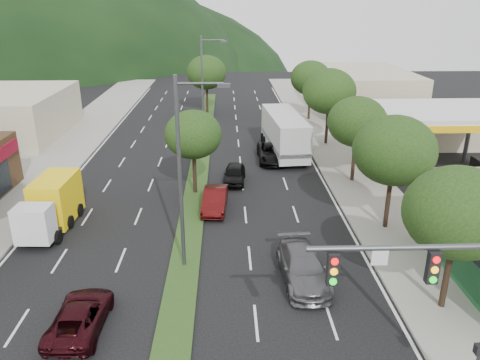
{
  "coord_description": "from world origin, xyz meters",
  "views": [
    {
      "loc": [
        2.27,
        -13.53,
        13.13
      ],
      "look_at": [
        3.13,
        13.84,
        2.6
      ],
      "focal_mm": 35.0,
      "sensor_mm": 36.0,
      "label": 1
    }
  ],
  "objects_px": {
    "traffic_signal": "(446,295)",
    "streetlight_mid": "(204,83)",
    "tree_r_e": "(311,78)",
    "box_truck": "(52,205)",
    "tree_r_a": "(458,212)",
    "tree_r_b": "(394,150)",
    "tree_r_d": "(329,91)",
    "tree_med_far": "(206,72)",
    "tree_med_near": "(193,135)",
    "motorhome": "(284,133)",
    "streetlight_near": "(184,167)",
    "tree_r_c": "(357,122)",
    "car_queue_c": "(215,200)",
    "suv_maroon": "(80,316)",
    "car_queue_a": "(234,174)",
    "car_queue_b": "(303,267)",
    "car_queue_d": "(272,153)"
  },
  "relations": [
    {
      "from": "car_queue_a",
      "to": "car_queue_c",
      "type": "height_order",
      "value": "car_queue_c"
    },
    {
      "from": "car_queue_b",
      "to": "box_truck",
      "type": "bearing_deg",
      "value": 152.52
    },
    {
      "from": "tree_r_b",
      "to": "tree_r_d",
      "type": "xyz_separation_m",
      "value": [
        0.0,
        18.0,
        0.14
      ]
    },
    {
      "from": "tree_med_near",
      "to": "tree_r_e",
      "type": "bearing_deg",
      "value": 61.39
    },
    {
      "from": "tree_r_c",
      "to": "car_queue_a",
      "type": "xyz_separation_m",
      "value": [
        -9.1,
        0.15,
        -4.08
      ]
    },
    {
      "from": "tree_r_b",
      "to": "tree_r_c",
      "type": "relative_size",
      "value": 1.07
    },
    {
      "from": "tree_med_far",
      "to": "streetlight_mid",
      "type": "distance_m",
      "value": 11.02
    },
    {
      "from": "car_queue_d",
      "to": "car_queue_b",
      "type": "bearing_deg",
      "value": -90.79
    },
    {
      "from": "traffic_signal",
      "to": "car_queue_d",
      "type": "height_order",
      "value": "traffic_signal"
    },
    {
      "from": "car_queue_a",
      "to": "motorhome",
      "type": "relative_size",
      "value": 0.4
    },
    {
      "from": "streetlight_mid",
      "to": "suv_maroon",
      "type": "relative_size",
      "value": 2.24
    },
    {
      "from": "box_truck",
      "to": "tree_med_near",
      "type": "bearing_deg",
      "value": -146.83
    },
    {
      "from": "tree_r_b",
      "to": "tree_r_c",
      "type": "distance_m",
      "value": 8.01
    },
    {
      "from": "traffic_signal",
      "to": "tree_r_c",
      "type": "xyz_separation_m",
      "value": [
        2.97,
        21.54,
        0.1
      ]
    },
    {
      "from": "suv_maroon",
      "to": "car_queue_a",
      "type": "height_order",
      "value": "car_queue_a"
    },
    {
      "from": "tree_r_d",
      "to": "suv_maroon",
      "type": "relative_size",
      "value": 1.6
    },
    {
      "from": "traffic_signal",
      "to": "streetlight_mid",
      "type": "relative_size",
      "value": 0.7
    },
    {
      "from": "tree_r_c",
      "to": "tree_med_near",
      "type": "xyz_separation_m",
      "value": [
        -12.0,
        -2.0,
        -0.32
      ]
    },
    {
      "from": "tree_r_a",
      "to": "tree_r_c",
      "type": "height_order",
      "value": "tree_r_a"
    },
    {
      "from": "traffic_signal",
      "to": "car_queue_c",
      "type": "relative_size",
      "value": 1.62
    },
    {
      "from": "tree_r_c",
      "to": "box_truck",
      "type": "distance_m",
      "value": 21.84
    },
    {
      "from": "suv_maroon",
      "to": "tree_med_far",
      "type": "bearing_deg",
      "value": -94.15
    },
    {
      "from": "tree_r_e",
      "to": "car_queue_d",
      "type": "height_order",
      "value": "tree_r_e"
    },
    {
      "from": "tree_r_e",
      "to": "box_truck",
      "type": "relative_size",
      "value": 1.11
    },
    {
      "from": "tree_med_far",
      "to": "streetlight_near",
      "type": "relative_size",
      "value": 0.69
    },
    {
      "from": "tree_r_b",
      "to": "tree_r_d",
      "type": "height_order",
      "value": "tree_r_d"
    },
    {
      "from": "car_queue_c",
      "to": "box_truck",
      "type": "xyz_separation_m",
      "value": [
        -9.91,
        -2.16,
        0.68
      ]
    },
    {
      "from": "box_truck",
      "to": "motorhome",
      "type": "xyz_separation_m",
      "value": [
        15.96,
        14.21,
        0.56
      ]
    },
    {
      "from": "tree_r_e",
      "to": "box_truck",
      "type": "height_order",
      "value": "tree_r_e"
    },
    {
      "from": "tree_med_far",
      "to": "motorhome",
      "type": "distance_m",
      "value": 18.67
    },
    {
      "from": "streetlight_mid",
      "to": "box_truck",
      "type": "distance_m",
      "value": 22.19
    },
    {
      "from": "tree_r_a",
      "to": "motorhome",
      "type": "bearing_deg",
      "value": 100.86
    },
    {
      "from": "streetlight_near",
      "to": "box_truck",
      "type": "relative_size",
      "value": 1.65
    },
    {
      "from": "tree_r_d",
      "to": "motorhome",
      "type": "height_order",
      "value": "tree_r_d"
    },
    {
      "from": "tree_med_far",
      "to": "car_queue_c",
      "type": "distance_m",
      "value": 29.21
    },
    {
      "from": "car_queue_d",
      "to": "motorhome",
      "type": "distance_m",
      "value": 2.7
    },
    {
      "from": "traffic_signal",
      "to": "streetlight_mid",
      "type": "height_order",
      "value": "streetlight_mid"
    },
    {
      "from": "car_queue_b",
      "to": "box_truck",
      "type": "height_order",
      "value": "box_truck"
    },
    {
      "from": "tree_r_e",
      "to": "car_queue_d",
      "type": "distance_m",
      "value": 16.44
    },
    {
      "from": "car_queue_a",
      "to": "tree_med_far",
      "type": "bearing_deg",
      "value": 101.73
    },
    {
      "from": "motorhome",
      "to": "tree_r_e",
      "type": "bearing_deg",
      "value": 66.2
    },
    {
      "from": "tree_r_d",
      "to": "suv_maroon",
      "type": "distance_m",
      "value": 31.62
    },
    {
      "from": "tree_r_a",
      "to": "streetlight_mid",
      "type": "xyz_separation_m",
      "value": [
        -11.79,
        29.0,
        0.76
      ]
    },
    {
      "from": "tree_r_d",
      "to": "tree_med_near",
      "type": "height_order",
      "value": "tree_r_d"
    },
    {
      "from": "tree_med_far",
      "to": "streetlight_mid",
      "type": "height_order",
      "value": "streetlight_mid"
    },
    {
      "from": "tree_r_a",
      "to": "tree_r_b",
      "type": "relative_size",
      "value": 0.96
    },
    {
      "from": "car_queue_d",
      "to": "motorhome",
      "type": "relative_size",
      "value": 0.54
    },
    {
      "from": "tree_r_b",
      "to": "motorhome",
      "type": "height_order",
      "value": "tree_r_b"
    },
    {
      "from": "tree_r_a",
      "to": "suv_maroon",
      "type": "distance_m",
      "value": 16.57
    },
    {
      "from": "streetlight_mid",
      "to": "box_truck",
      "type": "relative_size",
      "value": 1.65
    }
  ]
}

